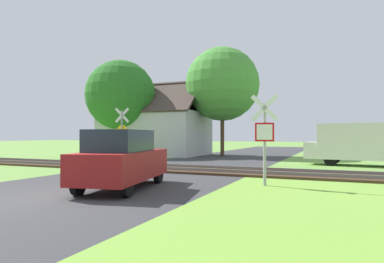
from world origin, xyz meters
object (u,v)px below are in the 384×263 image
parked_car (122,159)px  tree_center (222,84)px  crossing_sign_far (122,131)px  house (155,131)px  stop_sign_near (265,134)px  mail_truck (358,142)px  tree_left (121,95)px

parked_car → tree_center: bearing=86.2°
crossing_sign_far → house: house is taller
stop_sign_near → parked_car: size_ratio=0.69×
tree_center → mail_truck: (9.20, -5.05, -4.34)m
house → parked_car: size_ratio=1.99×
stop_sign_near → tree_left: bearing=-48.9°
mail_truck → parked_car: (-6.96, -11.52, -0.34)m
house → tree_center: (5.64, 0.48, 3.65)m
tree_left → mail_truck: (16.72, -2.33, -3.54)m
parked_car → tree_left: bearing=113.7°
stop_sign_near → tree_left: size_ratio=0.39×
crossing_sign_far → parked_car: (5.55, -7.97, -0.98)m
house → mail_truck: bearing=-17.3°
house → parked_car: (7.88, -16.09, -1.03)m
house → tree_left: (-1.88, -2.24, 2.85)m
tree_center → crossing_sign_far: bearing=-111.0°
crossing_sign_far → stop_sign_near: bearing=-41.0°
mail_truck → parked_car: 13.46m
parked_car → crossing_sign_far: bearing=113.3°
tree_left → mail_truck: tree_left is taller
house → tree_center: tree_center is taller
stop_sign_near → tree_center: (-6.07, 14.25, 3.93)m
stop_sign_near → house: size_ratio=0.35×
tree_left → parked_car: 17.38m
stop_sign_near → parked_car: 4.55m
house → parked_car: 17.95m
stop_sign_near → tree_center: bearing=-75.6°
crossing_sign_far → tree_left: (-4.21, 5.88, 2.91)m
house → mail_truck: (14.84, -4.57, -0.69)m
crossing_sign_far → mail_truck: crossing_sign_far is taller
crossing_sign_far → house: size_ratio=0.38×
tree_left → crossing_sign_far: bearing=-54.4°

